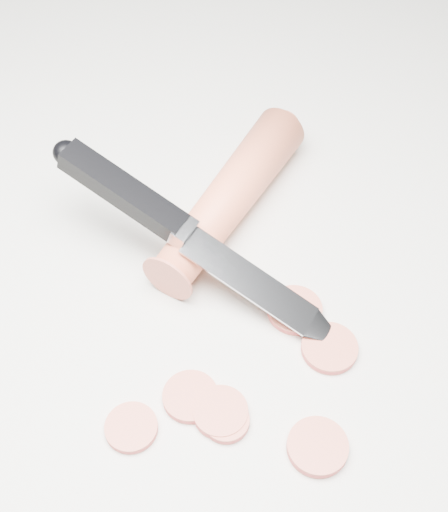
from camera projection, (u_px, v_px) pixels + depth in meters
name	position (u px, v px, depth m)	size (l,w,h in m)	color
ground	(214.00, 319.00, 0.50)	(2.40, 2.40, 0.00)	beige
carrot	(229.00, 197.00, 0.54)	(0.04, 0.04, 0.17)	#E9603C
carrot_slice_0	(190.00, 397.00, 0.46)	(0.04, 0.04, 0.01)	#C85640
carrot_slice_1	(318.00, 447.00, 0.44)	(0.04, 0.04, 0.01)	#C85640
carrot_slice_2	(221.00, 412.00, 0.45)	(0.04, 0.04, 0.01)	#C85640
carrot_slice_3	(226.00, 421.00, 0.45)	(0.03, 0.03, 0.01)	#C85640
carrot_slice_4	(295.00, 310.00, 0.50)	(0.04, 0.04, 0.01)	#C85640
carrot_slice_5	(131.00, 428.00, 0.45)	(0.03, 0.03, 0.01)	#C85640
carrot_slice_6	(330.00, 348.00, 0.48)	(0.04, 0.04, 0.01)	#C85640
kitchen_knife	(200.00, 240.00, 0.49)	(0.18, 0.19, 0.08)	#B3B6BA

